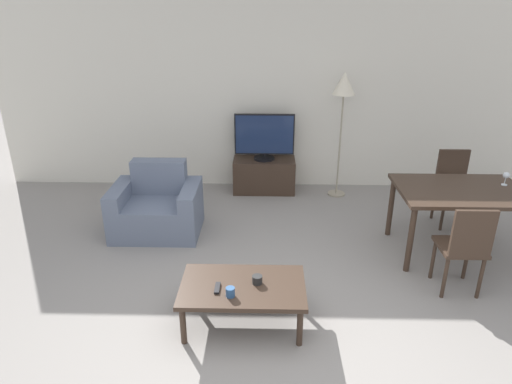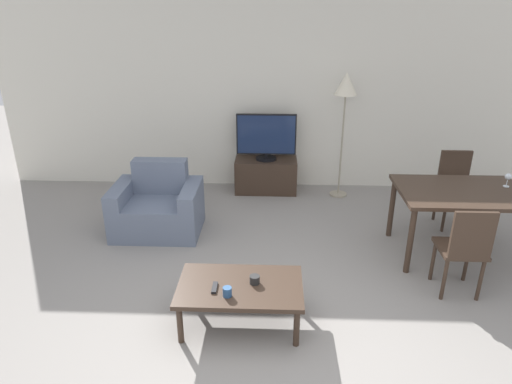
% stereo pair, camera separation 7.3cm
% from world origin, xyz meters
% --- Properties ---
extents(ground_plane, '(18.00, 18.00, 0.00)m').
position_xyz_m(ground_plane, '(0.00, 0.00, 0.00)').
color(ground_plane, gray).
extents(wall_back, '(7.71, 0.06, 2.70)m').
position_xyz_m(wall_back, '(0.00, 3.74, 1.35)').
color(wall_back, silver).
rests_on(wall_back, ground_plane).
extents(armchair, '(1.00, 0.75, 0.81)m').
position_xyz_m(armchair, '(-1.31, 2.18, 0.29)').
color(armchair, slate).
rests_on(armchair, ground_plane).
extents(tv_stand, '(0.87, 0.43, 0.48)m').
position_xyz_m(tv_stand, '(-0.06, 3.46, 0.24)').
color(tv_stand, '#38281E').
rests_on(tv_stand, ground_plane).
extents(tv, '(0.83, 0.29, 0.65)m').
position_xyz_m(tv, '(-0.06, 3.46, 0.81)').
color(tv, black).
rests_on(tv, tv_stand).
extents(coffee_table, '(1.04, 0.63, 0.38)m').
position_xyz_m(coffee_table, '(-0.21, 0.51, 0.34)').
color(coffee_table, '#38281E').
rests_on(coffee_table, ground_plane).
extents(dining_table, '(1.31, 0.91, 0.75)m').
position_xyz_m(dining_table, '(2.01, 1.76, 0.66)').
color(dining_table, '#38281E').
rests_on(dining_table, ground_plane).
extents(dining_chair_near, '(0.40, 0.40, 0.91)m').
position_xyz_m(dining_chair_near, '(1.78, 1.00, 0.51)').
color(dining_chair_near, '#38281E').
rests_on(dining_chair_near, ground_plane).
extents(dining_chair_far, '(0.40, 0.40, 0.91)m').
position_xyz_m(dining_chair_far, '(2.24, 2.52, 0.51)').
color(dining_chair_far, '#38281E').
rests_on(dining_chair_far, ground_plane).
extents(floor_lamp, '(0.30, 0.30, 1.71)m').
position_xyz_m(floor_lamp, '(0.97, 3.34, 1.47)').
color(floor_lamp, gray).
rests_on(floor_lamp, ground_plane).
extents(remote_primary, '(0.04, 0.15, 0.02)m').
position_xyz_m(remote_primary, '(-0.42, 0.44, 0.39)').
color(remote_primary, black).
rests_on(remote_primary, coffee_table).
extents(cup_white_near, '(0.09, 0.09, 0.07)m').
position_xyz_m(cup_white_near, '(-0.09, 0.53, 0.42)').
color(cup_white_near, black).
rests_on(cup_white_near, coffee_table).
extents(cup_colored_far, '(0.07, 0.07, 0.08)m').
position_xyz_m(cup_colored_far, '(-0.30, 0.35, 0.42)').
color(cup_colored_far, navy).
rests_on(cup_colored_far, coffee_table).
extents(wine_glass_left, '(0.07, 0.07, 0.15)m').
position_xyz_m(wine_glass_left, '(2.50, 1.88, 0.85)').
color(wine_glass_left, silver).
rests_on(wine_glass_left, dining_table).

